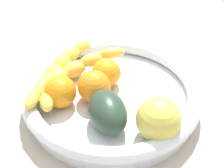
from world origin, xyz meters
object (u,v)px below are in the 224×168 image
orange_front (60,92)px  orange_mid_right (94,87)px  banana_draped_right (59,72)px  orange_mid_left (106,73)px  fruit_bowl (112,95)px  avocado_dark (108,112)px  apple_yellow (158,119)px  banana_draped_left (69,73)px

orange_front → orange_mid_right: 6.34cm
banana_draped_right → orange_mid_left: bearing=-61.4°
fruit_bowl → orange_mid_right: orange_mid_right is taller
orange_front → orange_mid_right: bearing=-43.4°
orange_front → avocado_dark: 10.35cm
orange_mid_left → orange_mid_right: size_ratio=0.93×
apple_yellow → avocado_dark: 8.70cm
banana_draped_left → avocado_dark: avocado_dark is taller
fruit_bowl → avocado_dark: size_ratio=3.58×
apple_yellow → avocado_dark: size_ratio=0.79×
fruit_bowl → orange_mid_right: bearing=139.7°
orange_mid_right → orange_front: bearing=136.6°
banana_draped_right → apple_yellow: bearing=-94.7°
orange_front → orange_mid_right: size_ratio=0.97×
orange_mid_right → avocado_dark: (-4.25, -5.99, 0.07)cm
orange_front → avocado_dark: avocado_dark is taller
orange_mid_left → orange_mid_right: 5.02cm
banana_draped_left → apple_yellow: bearing=-96.6°
banana_draped_left → avocado_dark: (-5.10, -12.74, 0.32)cm
banana_draped_left → orange_mid_left: 7.31cm
banana_draped_left → avocado_dark: 13.73cm
orange_front → apple_yellow: apple_yellow is taller
fruit_bowl → orange_mid_left: bearing=51.6°
banana_draped_right → orange_front: bearing=-136.0°
fruit_bowl → apple_yellow: 13.20cm
avocado_dark → orange_front: bearing=92.0°
orange_mid_left → apple_yellow: size_ratio=0.77×
orange_front → apple_yellow: size_ratio=0.80×
orange_mid_left → avocado_dark: bearing=-144.0°
orange_mid_left → avocado_dark: size_ratio=0.61×
orange_mid_right → banana_draped_right: bearing=87.7°
orange_front → orange_mid_right: (4.61, -4.35, 0.09)cm
fruit_bowl → avocado_dark: (-6.88, -3.75, 2.88)cm
banana_draped_left → orange_mid_left: bearing=-55.7°
orange_mid_right → avocado_dark: avocado_dark is taller
banana_draped_right → apple_yellow: (-1.94, -23.41, 1.36)cm
fruit_bowl → orange_front: (-7.24, 6.59, 2.73)cm
fruit_bowl → banana_draped_right: size_ratio=1.51×
banana_draped_left → apple_yellow: 21.16cm
banana_draped_left → orange_mid_right: orange_mid_right is taller
orange_mid_left → apple_yellow: 16.35cm
banana_draped_right → orange_mid_right: orange_mid_right is taller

